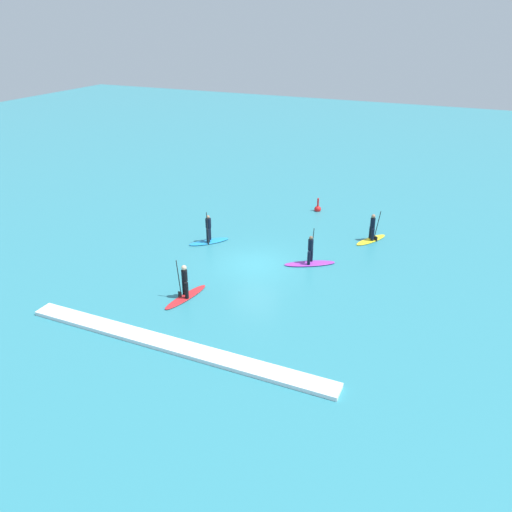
# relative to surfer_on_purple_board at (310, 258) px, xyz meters

# --- Properties ---
(ground_plane) EXTENTS (120.00, 120.00, 0.00)m
(ground_plane) POSITION_rel_surfer_on_purple_board_xyz_m (-2.77, -1.20, -0.36)
(ground_plane) COLOR teal
(ground_plane) RESTS_ON ground
(surfer_on_purple_board) EXTENTS (2.84, 2.07, 2.16)m
(surfer_on_purple_board) POSITION_rel_surfer_on_purple_board_xyz_m (0.00, 0.00, 0.00)
(surfer_on_purple_board) COLOR purple
(surfer_on_purple_board) RESTS_ON ground_plane
(surfer_on_yellow_board) EXTENTS (1.77, 2.57, 2.01)m
(surfer_on_yellow_board) POSITION_rel_surfer_on_purple_board_xyz_m (2.41, 4.69, 0.10)
(surfer_on_yellow_board) COLOR yellow
(surfer_on_yellow_board) RESTS_ON ground_plane
(surfer_on_red_board) EXTENTS (1.12, 2.96, 2.03)m
(surfer_on_red_board) POSITION_rel_surfer_on_purple_board_xyz_m (-4.43, -6.02, 0.09)
(surfer_on_red_board) COLOR red
(surfer_on_red_board) RESTS_ON ground_plane
(surfer_on_blue_board) EXTENTS (2.25, 2.38, 2.04)m
(surfer_on_blue_board) POSITION_rel_surfer_on_purple_board_xyz_m (-6.62, 0.38, 0.08)
(surfer_on_blue_board) COLOR #1E8CD1
(surfer_on_blue_board) RESTS_ON ground_plane
(marker_buoy) EXTENTS (0.48, 0.48, 1.06)m
(marker_buoy) POSITION_rel_surfer_on_purple_board_xyz_m (-2.21, 8.34, -0.20)
(marker_buoy) COLOR red
(marker_buoy) RESTS_ON ground_plane
(wave_crest) EXTENTS (14.45, 0.90, 0.18)m
(wave_crest) POSITION_rel_surfer_on_purple_board_xyz_m (-2.77, -9.82, -0.27)
(wave_crest) COLOR white
(wave_crest) RESTS_ON ground_plane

